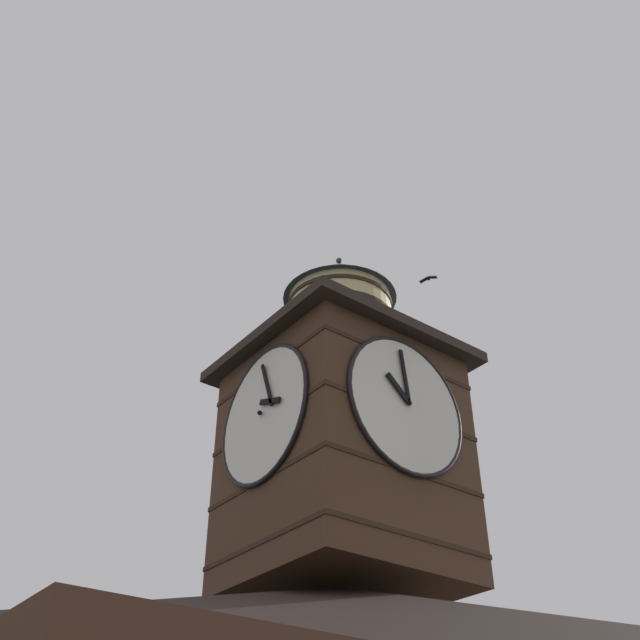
{
  "coord_description": "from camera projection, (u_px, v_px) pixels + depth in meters",
  "views": [
    {
      "loc": [
        9.34,
        10.5,
        2.14
      ],
      "look_at": [
        -0.41,
        -2.31,
        13.31
      ],
      "focal_mm": 43.95,
      "sensor_mm": 36.0,
      "label": 1
    }
  ],
  "objects": [
    {
      "name": "flying_bird_high",
      "position": [
        428.0,
        279.0,
        26.71
      ],
      "size": [
        0.38,
        0.63,
        0.12
      ],
      "color": "black"
    },
    {
      "name": "clock_tower",
      "position": [
        342.0,
        433.0,
        17.39
      ],
      "size": [
        4.81,
        4.81,
        8.55
      ],
      "color": "#4C3323",
      "rests_on": "building_main"
    }
  ]
}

